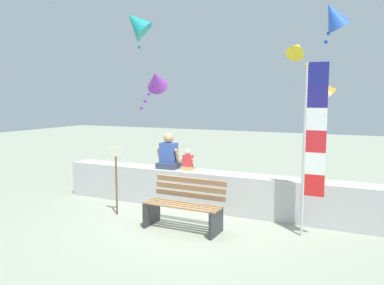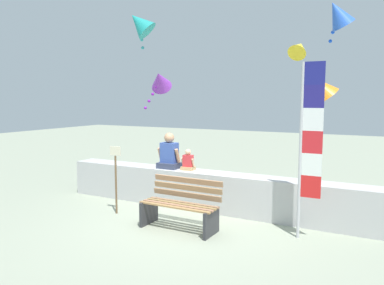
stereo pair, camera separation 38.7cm
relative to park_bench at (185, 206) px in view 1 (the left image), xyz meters
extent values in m
plane|color=gray|center=(-0.12, 0.31, -0.40)|extent=(40.00, 40.00, 0.00)
cube|color=#B3B2B2|center=(-0.12, 1.28, -0.01)|extent=(6.77, 0.54, 0.80)
cube|color=#A57B4B|center=(-0.01, -0.25, 0.05)|extent=(1.42, 0.10, 0.03)
cube|color=#A67457|center=(0.00, -0.13, 0.05)|extent=(1.42, 0.10, 0.03)
cube|color=#9A7948|center=(0.00, -0.02, 0.05)|extent=(1.42, 0.10, 0.03)
cube|color=#9A7151|center=(0.00, 0.09, 0.05)|extent=(1.42, 0.10, 0.03)
cube|color=#967556|center=(0.00, 0.20, 0.17)|extent=(1.42, 0.08, 0.10)
cube|color=#9D7953|center=(0.00, 0.22, 0.30)|extent=(1.42, 0.08, 0.10)
cube|color=#9F7452|center=(0.01, 0.24, 0.43)|extent=(1.42, 0.08, 0.10)
cube|color=#2D2D33|center=(-0.65, -0.06, -0.18)|extent=(0.06, 0.53, 0.45)
cube|color=#2D2D33|center=(0.65, -0.09, -0.18)|extent=(0.06, 0.53, 0.45)
cube|color=#333A54|center=(-1.03, 1.29, 0.46)|extent=(0.46, 0.38, 0.13)
cube|color=#37519F|center=(-1.03, 1.29, 0.74)|extent=(0.36, 0.23, 0.44)
cylinder|color=tan|center=(-1.25, 1.27, 0.69)|extent=(0.07, 0.18, 0.32)
cylinder|color=tan|center=(-0.81, 1.27, 0.69)|extent=(0.07, 0.18, 0.32)
sphere|color=tan|center=(-1.03, 1.29, 1.07)|extent=(0.22, 0.22, 0.22)
cube|color=tan|center=(-0.56, 1.29, 0.43)|extent=(0.26, 0.22, 0.07)
cube|color=red|center=(-0.56, 1.29, 0.59)|extent=(0.20, 0.13, 0.25)
cylinder|color=#DAB18A|center=(-0.68, 1.28, 0.56)|extent=(0.04, 0.10, 0.18)
cylinder|color=#DAB18A|center=(-0.43, 1.28, 0.56)|extent=(0.04, 0.10, 0.18)
sphere|color=#DAB18A|center=(-0.56, 1.29, 0.78)|extent=(0.13, 0.13, 0.13)
cylinder|color=#B7B7BC|center=(1.96, 0.51, 1.05)|extent=(0.05, 0.05, 2.90)
cube|color=red|center=(2.15, 0.51, 0.49)|extent=(0.32, 0.02, 0.37)
cube|color=white|center=(2.15, 0.51, 0.85)|extent=(0.32, 0.02, 0.37)
cube|color=red|center=(2.15, 0.51, 1.22)|extent=(0.32, 0.02, 0.37)
cube|color=white|center=(2.15, 0.51, 1.58)|extent=(0.32, 0.02, 0.37)
cube|color=navy|center=(2.15, 0.51, 1.95)|extent=(0.32, 0.02, 0.37)
cube|color=navy|center=(2.15, 0.51, 2.32)|extent=(0.32, 0.02, 0.37)
cone|color=teal|center=(-2.22, 1.93, 3.71)|extent=(0.91, 0.80, 0.76)
sphere|color=teal|center=(-2.26, 2.02, 3.53)|extent=(0.08, 0.08, 0.08)
sphere|color=teal|center=(-2.30, 2.11, 3.35)|extent=(0.08, 0.08, 0.08)
sphere|color=teal|center=(-2.34, 2.20, 3.17)|extent=(0.08, 0.08, 0.08)
cone|color=blue|center=(2.08, 3.36, 3.77)|extent=(0.91, 0.86, 0.76)
sphere|color=blue|center=(2.02, 3.44, 3.59)|extent=(0.08, 0.08, 0.08)
sphere|color=blue|center=(1.96, 3.52, 3.41)|extent=(0.08, 0.08, 0.08)
sphere|color=blue|center=(1.90, 3.61, 3.23)|extent=(0.08, 0.08, 0.08)
cone|color=purple|center=(-2.10, 2.62, 2.39)|extent=(0.74, 0.86, 0.73)
sphere|color=purple|center=(-2.20, 2.59, 2.21)|extent=(0.08, 0.08, 0.08)
sphere|color=purple|center=(-2.29, 2.55, 2.03)|extent=(0.08, 0.08, 0.08)
sphere|color=purple|center=(-2.39, 2.52, 1.85)|extent=(0.08, 0.08, 0.08)
sphere|color=purple|center=(-2.48, 2.49, 1.67)|extent=(0.08, 0.08, 0.08)
cone|color=orange|center=(1.84, 2.65, 2.16)|extent=(1.01, 0.91, 0.80)
sphere|color=orange|center=(1.80, 2.74, 1.98)|extent=(0.08, 0.08, 0.08)
sphere|color=orange|center=(1.76, 2.83, 1.80)|extent=(0.08, 0.08, 0.08)
sphere|color=orange|center=(1.71, 2.92, 1.62)|extent=(0.08, 0.08, 0.08)
sphere|color=orange|center=(1.67, 3.01, 1.44)|extent=(0.08, 0.08, 0.08)
cone|color=yellow|center=(1.42, 2.61, 2.98)|extent=(0.44, 0.56, 0.53)
sphere|color=gold|center=(1.52, 2.60, 2.80)|extent=(0.08, 0.08, 0.08)
sphere|color=gold|center=(1.62, 2.60, 2.62)|extent=(0.08, 0.08, 0.08)
sphere|color=gold|center=(1.72, 2.59, 2.44)|extent=(0.08, 0.08, 0.08)
cylinder|color=brown|center=(-1.60, 0.16, 0.19)|extent=(0.04, 0.04, 1.18)
cube|color=beige|center=(-1.60, 0.16, 0.88)|extent=(0.24, 0.04, 0.18)
camera|label=1|loc=(2.94, -5.94, 1.91)|focal=35.62mm
camera|label=2|loc=(3.29, -5.76, 1.91)|focal=35.62mm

